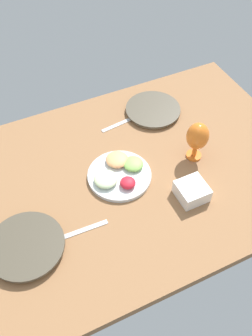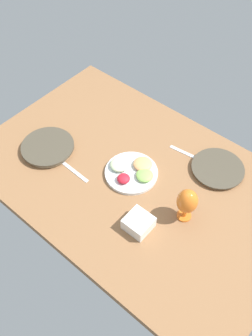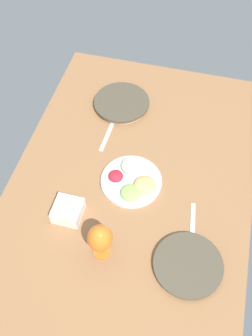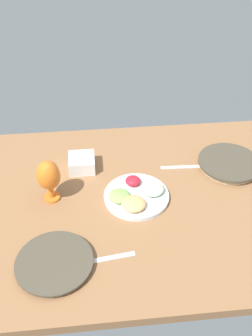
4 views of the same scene
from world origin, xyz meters
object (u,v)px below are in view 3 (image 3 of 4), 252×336
dinner_plate_right (188,265)px  hurricane_glass_orange (100,239)px  dinner_plate_left (122,103)px  square_bowl_white (68,210)px  fruit_platter (132,180)px

dinner_plate_right → hurricane_glass_orange: hurricane_glass_orange is taller
dinner_plate_left → square_bowl_white: (65.53, -5.26, 1.90)cm
hurricane_glass_orange → square_bowl_white: bearing=-124.9°
dinner_plate_right → square_bowl_white: bearing=-101.0°
dinner_plate_left → fruit_platter: fruit_platter is taller
dinner_plate_left → dinner_plate_right: 88.12cm
dinner_plate_left → fruit_platter: size_ratio=1.05×
fruit_platter → square_bowl_white: square_bowl_white is taller
fruit_platter → hurricane_glass_orange: hurricane_glass_orange is taller
square_bowl_white → fruit_platter: bearing=135.2°
fruit_platter → dinner_plate_left: bearing=-159.7°
hurricane_glass_orange → dinner_plate_left: bearing=-170.9°
fruit_platter → hurricane_glass_orange: (34.09, -3.70, 9.79)cm
square_bowl_white → dinner_plate_left: bearing=175.4°
dinner_plate_right → square_bowl_white: square_bowl_white is taller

